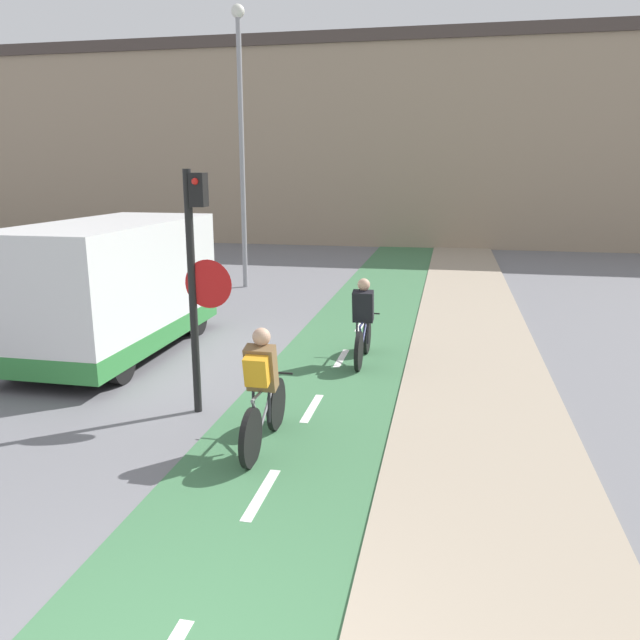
# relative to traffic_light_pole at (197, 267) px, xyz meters

# --- Properties ---
(building_row_background) EXTENTS (60.00, 5.20, 9.03)m
(building_row_background) POSITION_rel_traffic_light_pole_xyz_m (1.51, 22.29, 2.43)
(building_row_background) COLOR gray
(building_row_background) RESTS_ON ground_plane
(traffic_light_pole) EXTENTS (0.67, 0.25, 3.39)m
(traffic_light_pole) POSITION_rel_traffic_light_pole_xyz_m (0.00, 0.00, 0.00)
(traffic_light_pole) COLOR black
(traffic_light_pole) RESTS_ON ground_plane
(street_lamp_far) EXTENTS (0.36, 0.36, 7.66)m
(street_lamp_far) POSITION_rel_traffic_light_pole_xyz_m (-2.48, 9.40, 2.52)
(street_lamp_far) COLOR gray
(street_lamp_far) RESTS_ON ground_plane
(cyclist_near) EXTENTS (0.46, 1.80, 1.54)m
(cyclist_near) POSITION_rel_traffic_light_pole_xyz_m (1.19, -0.98, -1.36)
(cyclist_near) COLOR black
(cyclist_near) RESTS_ON ground_plane
(cyclist_far) EXTENTS (0.46, 1.76, 1.53)m
(cyclist_far) POSITION_rel_traffic_light_pole_xyz_m (1.91, 2.80, -1.41)
(cyclist_far) COLOR black
(cyclist_far) RESTS_ON ground_plane
(van) EXTENTS (2.11, 4.86, 2.46)m
(van) POSITION_rel_traffic_light_pole_xyz_m (-2.70, 2.45, -0.88)
(van) COLOR silver
(van) RESTS_ON ground_plane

